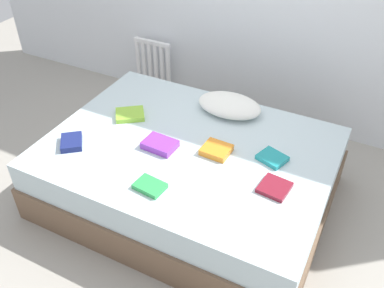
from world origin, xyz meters
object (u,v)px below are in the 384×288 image
at_px(bed, 189,173).
at_px(textbook_teal, 272,158).
at_px(textbook_orange, 216,150).
at_px(textbook_maroon, 275,187).
at_px(textbook_purple, 160,145).
at_px(textbook_lime, 130,114).
at_px(pillow, 229,105).
at_px(radiator, 153,64).
at_px(textbook_green, 150,186).
at_px(textbook_navy, 72,142).

xyz_separation_m(bed, textbook_teal, (0.57, 0.12, 0.27)).
bearing_deg(textbook_orange, textbook_maroon, -17.26).
bearing_deg(textbook_purple, textbook_lime, 153.42).
distance_m(pillow, textbook_maroon, 0.89).
bearing_deg(textbook_maroon, radiator, 147.95).
distance_m(textbook_green, textbook_maroon, 0.77).
distance_m(bed, textbook_orange, 0.34).
height_order(textbook_orange, textbook_lime, textbook_orange).
relative_size(textbook_green, textbook_lime, 0.86).
bearing_deg(textbook_navy, textbook_orange, 73.83).
distance_m(textbook_orange, textbook_maroon, 0.50).
height_order(textbook_green, textbook_lime, textbook_lime).
height_order(pillow, textbook_green, pillow).
height_order(textbook_purple, textbook_teal, textbook_purple).
distance_m(textbook_orange, textbook_teal, 0.38).
distance_m(bed, pillow, 0.61).
xyz_separation_m(pillow, textbook_navy, (-0.82, -0.88, -0.04)).
bearing_deg(bed, textbook_maroon, -12.32).
relative_size(pillow, textbook_navy, 2.69).
bearing_deg(radiator, pillow, -31.43).
xyz_separation_m(radiator, textbook_orange, (1.23, -1.18, 0.18)).
height_order(pillow, textbook_lime, pillow).
distance_m(textbook_maroon, textbook_teal, 0.28).
bearing_deg(textbook_navy, textbook_maroon, 60.49).
bearing_deg(textbook_green, textbook_purple, 118.14).
xyz_separation_m(textbook_navy, textbook_purple, (0.57, 0.25, 0.00)).
height_order(pillow, textbook_purple, pillow).
relative_size(textbook_orange, textbook_navy, 1.00).
height_order(radiator, textbook_navy, radiator).
xyz_separation_m(radiator, textbook_green, (1.01, -1.69, 0.17)).
bearing_deg(textbook_navy, radiator, 152.36).
height_order(textbook_navy, textbook_lime, textbook_navy).
height_order(bed, textbook_teal, textbook_teal).
height_order(radiator, pillow, pillow).
relative_size(textbook_purple, textbook_teal, 1.26).
bearing_deg(textbook_teal, textbook_purple, -144.29).
relative_size(textbook_green, textbook_navy, 0.98).
bearing_deg(textbook_purple, bed, 35.64).
height_order(textbook_orange, textbook_navy, textbook_navy).
bearing_deg(radiator, textbook_teal, -34.20).
relative_size(radiator, textbook_teal, 2.84).
xyz_separation_m(textbook_green, textbook_maroon, (0.69, 0.34, -0.00)).
xyz_separation_m(pillow, textbook_purple, (-0.25, -0.63, -0.04)).
distance_m(textbook_navy, textbook_teal, 1.39).
bearing_deg(textbook_purple, textbook_maroon, 0.51).
relative_size(pillow, textbook_green, 2.73).
height_order(radiator, textbook_green, radiator).
bearing_deg(textbook_orange, textbook_lime, 174.69).
relative_size(textbook_maroon, textbook_purple, 0.81).
distance_m(radiator, textbook_orange, 1.71).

